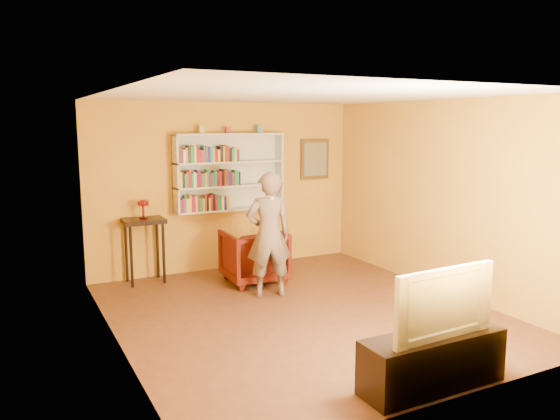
% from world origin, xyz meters
% --- Properties ---
extents(room_shell, '(5.30, 5.80, 2.88)m').
position_xyz_m(room_shell, '(0.00, 0.00, 1.02)').
color(room_shell, '#4F2C19').
rests_on(room_shell, ground).
extents(bookshelf, '(1.80, 0.29, 1.23)m').
position_xyz_m(bookshelf, '(0.00, 2.41, 1.59)').
color(bookshelf, silver).
rests_on(bookshelf, room_shell).
extents(books_row_lower, '(0.79, 0.19, 0.27)m').
position_xyz_m(books_row_lower, '(-0.46, 2.30, 1.13)').
color(books_row_lower, '#552062').
rests_on(books_row_lower, bookshelf).
extents(books_row_middle, '(1.00, 0.19, 0.27)m').
position_xyz_m(books_row_middle, '(-0.37, 2.30, 1.51)').
color(books_row_middle, yellow).
rests_on(books_row_middle, bookshelf).
extents(books_row_upper, '(0.98, 0.19, 0.26)m').
position_xyz_m(books_row_upper, '(-0.38, 2.30, 1.89)').
color(books_row_upper, maroon).
rests_on(books_row_upper, bookshelf).
extents(ornament_left, '(0.09, 0.09, 0.12)m').
position_xyz_m(ornament_left, '(-0.46, 2.35, 2.27)').
color(ornament_left, gold).
rests_on(ornament_left, bookshelf).
extents(ornament_centre, '(0.08, 0.08, 0.10)m').
position_xyz_m(ornament_centre, '(-0.02, 2.35, 2.27)').
color(ornament_centre, brown).
rests_on(ornament_centre, bookshelf).
extents(ornament_right, '(0.09, 0.09, 0.13)m').
position_xyz_m(ornament_right, '(0.53, 2.35, 2.28)').
color(ornament_right, slate).
rests_on(ornament_right, bookshelf).
extents(framed_painting, '(0.55, 0.05, 0.70)m').
position_xyz_m(framed_painting, '(1.65, 2.46, 1.75)').
color(framed_painting, '#513617').
rests_on(framed_painting, room_shell).
extents(console_table, '(0.60, 0.45, 0.97)m').
position_xyz_m(console_table, '(-1.42, 2.25, 0.81)').
color(console_table, black).
rests_on(console_table, ground).
extents(ruby_lustre, '(0.18, 0.18, 0.29)m').
position_xyz_m(ruby_lustre, '(-1.42, 2.25, 1.18)').
color(ruby_lustre, maroon).
rests_on(ruby_lustre, console_table).
extents(armchair, '(0.90, 0.92, 0.80)m').
position_xyz_m(armchair, '(0.03, 1.52, 0.40)').
color(armchair, '#3E0804').
rests_on(armchair, ground).
extents(person, '(0.71, 0.55, 1.73)m').
position_xyz_m(person, '(-0.06, 0.82, 0.87)').
color(person, brown).
rests_on(person, ground).
extents(game_remote, '(0.04, 0.15, 0.04)m').
position_xyz_m(game_remote, '(-0.21, 0.47, 1.43)').
color(game_remote, white).
rests_on(game_remote, person).
extents(tv_cabinet, '(1.40, 0.42, 0.50)m').
position_xyz_m(tv_cabinet, '(0.09, -2.25, 0.25)').
color(tv_cabinet, black).
rests_on(tv_cabinet, ground).
extents(television, '(1.12, 0.19, 0.64)m').
position_xyz_m(television, '(0.09, -2.25, 0.82)').
color(television, black).
rests_on(television, tv_cabinet).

